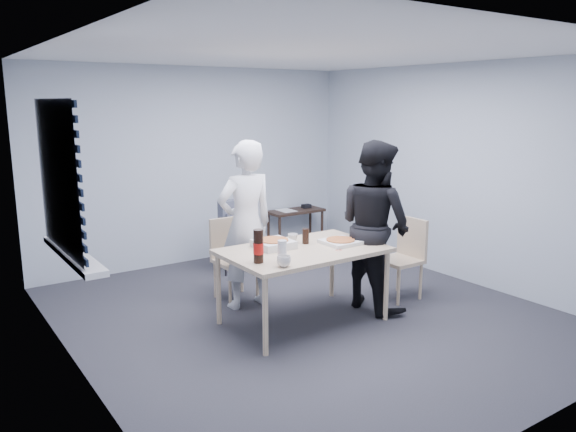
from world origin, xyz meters
TOP-DOWN VIEW (x-y plane):
  - room at (-2.20, 0.40)m, footprint 5.00×5.00m
  - dining_table at (-0.15, -0.14)m, footprint 1.54×0.98m
  - chair_far at (-0.37, 0.89)m, footprint 0.42×0.42m
  - chair_right at (1.22, -0.18)m, footprint 0.42×0.42m
  - person_white at (-0.38, 0.57)m, footprint 0.65×0.42m
  - person_black at (0.72, -0.21)m, footprint 0.47×0.86m
  - side_table at (1.47, 2.28)m, footprint 0.85×0.38m
  - stool at (0.08, 1.76)m, footprint 0.39×0.39m
  - backpack at (0.08, 1.75)m, footprint 0.27×0.20m
  - pizza_box_a at (-0.36, 0.06)m, footprint 0.34×0.34m
  - pizza_box_b at (0.27, -0.20)m, footprint 0.34×0.34m
  - mug_a at (-0.64, -0.53)m, footprint 0.17×0.17m
  - mug_b at (-0.10, 0.10)m, footprint 0.10×0.10m
  - cola_glass at (-0.01, 0.01)m, footprint 0.07×0.07m
  - soda_bottle at (-0.75, -0.30)m, footprint 0.09×0.09m
  - plastic_cups at (-0.57, -0.40)m, footprint 0.09×0.09m
  - rubber_band at (0.10, -0.38)m, footprint 0.06×0.06m
  - papers at (1.32, 2.31)m, footprint 0.26×0.32m
  - black_box at (1.69, 2.31)m, footprint 0.14×0.11m

SIDE VIEW (x-z plane):
  - stool at x=0.08m, z-range 0.16..0.71m
  - side_table at x=1.47m, z-range 0.20..0.77m
  - chair_far at x=-0.37m, z-range 0.07..0.96m
  - chair_right at x=1.22m, z-range 0.07..0.96m
  - papers at x=1.32m, z-range 0.57..0.57m
  - black_box at x=1.69m, z-range 0.57..0.62m
  - dining_table at x=-0.15m, z-range 0.32..1.07m
  - backpack at x=0.08m, z-range 0.54..0.92m
  - rubber_band at x=0.10m, z-range 0.75..0.75m
  - pizza_box_b at x=0.27m, z-range 0.75..0.80m
  - pizza_box_a at x=-0.36m, z-range 0.75..0.83m
  - mug_b at x=-0.10m, z-range 0.75..0.84m
  - mug_a at x=-0.64m, z-range 0.75..0.85m
  - cola_glass at x=-0.01m, z-range 0.75..0.90m
  - plastic_cups at x=-0.57m, z-range 0.75..0.95m
  - person_white at x=-0.38m, z-range 0.00..1.77m
  - person_black at x=0.72m, z-range 0.00..1.77m
  - soda_bottle at x=-0.75m, z-range 0.74..1.04m
  - room at x=-2.20m, z-range -1.06..3.94m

